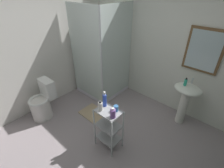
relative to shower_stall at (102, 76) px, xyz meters
The scene contains 14 objects.
ground_plane 1.77m from the shower_stall, 46.18° to the right, with size 4.20×4.20×0.02m, color gray.
wall_back 1.55m from the shower_stall, 27.61° to the left, with size 4.20×0.14×2.50m.
wall_left 1.61m from the shower_stall, 118.67° to the right, with size 0.10×4.20×2.50m, color silver.
shower_stall is the anchor object (origin of this frame).
pedestal_sink 1.81m from the shower_stall, ahead, with size 0.46×0.37×0.81m.
sink_faucet 1.88m from the shower_stall, 12.98° to the left, with size 0.03×0.03×0.10m, color silver.
toilet 1.39m from the shower_stall, 102.60° to the right, with size 0.37×0.49×0.76m.
storage_cart 1.53m from the shower_stall, 41.80° to the right, with size 0.38×0.28×0.74m.
hand_soap_bottle 1.79m from the shower_stall, ahead, with size 0.05×0.05×0.14m.
lotion_bottle_white 1.54m from the shower_stall, 45.97° to the right, with size 0.06×0.06×0.16m.
shampoo_bottle_blue 1.46m from the shower_stall, 43.53° to the right, with size 0.06×0.06×0.25m.
conditioner_bottle_purple 1.70m from the shower_stall, 40.13° to the right, with size 0.08×0.08×0.16m.
rinse_cup 1.57m from the shower_stall, 37.83° to the right, with size 0.07×0.07×0.09m, color #3870B2.
bath_mat 0.92m from the shower_stall, 57.60° to the right, with size 0.60×0.40×0.02m, color tan.
Camera 1 is at (1.17, -1.07, 2.30)m, focal length 26.10 mm.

